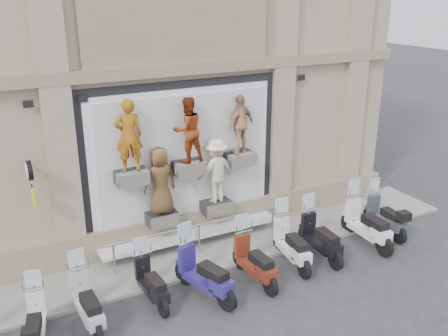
{
  "coord_description": "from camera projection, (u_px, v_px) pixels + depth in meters",
  "views": [
    {
      "loc": [
        -4.88,
        -8.76,
        6.78
      ],
      "look_at": [
        0.69,
        1.9,
        2.41
      ],
      "focal_mm": 40.0,
      "sensor_mm": 36.0,
      "label": 1
    }
  ],
  "objects": [
    {
      "name": "scooter_h",
      "position": [
        321.0,
        230.0,
        13.09
      ],
      "size": [
        0.67,
        1.96,
        1.57
      ],
      "primitive_type": null,
      "rotation": [
        0.0,
        0.0,
        -0.06
      ],
      "color": "black",
      "rests_on": "ground"
    },
    {
      "name": "sidewalk",
      "position": [
        198.0,
        252.0,
        13.47
      ],
      "size": [
        16.0,
        2.2,
        0.08
      ],
      "primitive_type": "cube",
      "color": "gray",
      "rests_on": "ground"
    },
    {
      "name": "scooter_e",
      "position": [
        204.0,
        265.0,
        11.36
      ],
      "size": [
        1.14,
        2.12,
        1.65
      ],
      "primitive_type": null,
      "rotation": [
        0.0,
        0.0,
        0.28
      ],
      "color": "navy",
      "rests_on": "ground"
    },
    {
      "name": "ground",
      "position": [
        235.0,
        293.0,
        11.73
      ],
      "size": [
        90.0,
        90.0,
        0.0
      ],
      "primitive_type": "plane",
      "color": "#2E2E31",
      "rests_on": "ground"
    },
    {
      "name": "scooter_d",
      "position": [
        151.0,
        275.0,
        11.19
      ],
      "size": [
        0.59,
        1.74,
        1.4
      ],
      "primitive_type": null,
      "rotation": [
        0.0,
        0.0,
        0.05
      ],
      "color": "black",
      "rests_on": "ground"
    },
    {
      "name": "scooter_b",
      "position": [
        34.0,
        317.0,
        9.77
      ],
      "size": [
        0.85,
        1.8,
        1.41
      ],
      "primitive_type": null,
      "rotation": [
        0.0,
        0.0,
        -0.21
      ],
      "color": "silver",
      "rests_on": "ground"
    },
    {
      "name": "scooter_f",
      "position": [
        255.0,
        253.0,
        11.97
      ],
      "size": [
        0.61,
        1.91,
        1.54
      ],
      "primitive_type": null,
      "rotation": [
        0.0,
        0.0,
        0.03
      ],
      "color": "#612010",
      "rests_on": "ground"
    },
    {
      "name": "guard_rail",
      "position": [
        199.0,
        240.0,
        13.24
      ],
      "size": [
        5.06,
        0.1,
        0.93
      ],
      "primitive_type": null,
      "color": "#9EA0A5",
      "rests_on": "ground"
    },
    {
      "name": "scooter_c",
      "position": [
        86.0,
        295.0,
        10.37
      ],
      "size": [
        0.63,
        1.9,
        1.53
      ],
      "primitive_type": null,
      "rotation": [
        0.0,
        0.0,
        0.04
      ],
      "color": "#A4A9B2",
      "rests_on": "ground"
    },
    {
      "name": "clock_sign_bracket",
      "position": [
        30.0,
        176.0,
        11.13
      ],
      "size": [
        0.1,
        0.8,
        1.02
      ],
      "color": "black",
      "rests_on": "ground"
    },
    {
      "name": "shop_vitrine",
      "position": [
        188.0,
        162.0,
        13.22
      ],
      "size": [
        5.6,
        0.83,
        4.3
      ],
      "color": "black",
      "rests_on": "ground"
    },
    {
      "name": "building",
      "position": [
        129.0,
        14.0,
        15.52
      ],
      "size": [
        14.0,
        8.6,
        12.0
      ],
      "primitive_type": null,
      "color": "tan",
      "rests_on": "ground"
    },
    {
      "name": "scooter_g",
      "position": [
        292.0,
        236.0,
        12.74
      ],
      "size": [
        0.84,
        2.03,
        1.6
      ],
      "primitive_type": null,
      "rotation": [
        0.0,
        0.0,
        -0.14
      ],
      "color": "silver",
      "rests_on": "ground"
    },
    {
      "name": "scooter_i",
      "position": [
        368.0,
        216.0,
        13.73
      ],
      "size": [
        0.73,
        2.12,
        1.7
      ],
      "primitive_type": null,
      "rotation": [
        0.0,
        0.0,
        -0.06
      ],
      "color": "white",
      "rests_on": "ground"
    },
    {
      "name": "scooter_j",
      "position": [
        386.0,
        209.0,
        14.38
      ],
      "size": [
        0.73,
        1.89,
        1.5
      ],
      "primitive_type": null,
      "rotation": [
        0.0,
        0.0,
        -0.11
      ],
      "color": "#32363D",
      "rests_on": "ground"
    }
  ]
}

